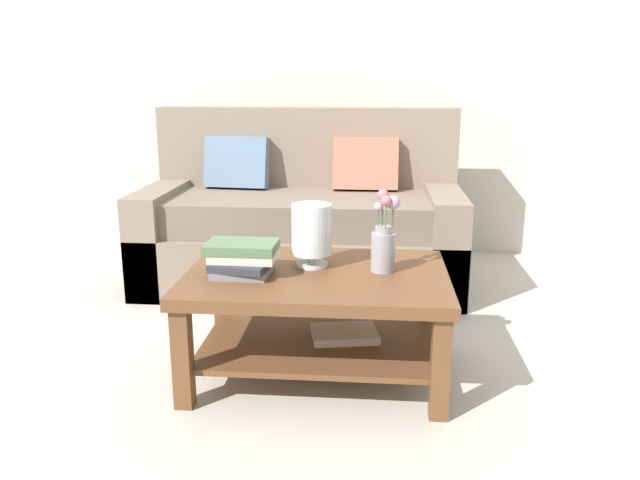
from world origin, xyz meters
The scene contains 7 objects.
ground_plane centered at (0.00, 0.00, 0.00)m, with size 10.00×10.00×0.00m, color #B7B2A8.
back_wall centered at (0.00, 1.65, 1.35)m, with size 6.40×0.12×2.70m, color beige.
couch centered at (-0.13, 0.84, 0.36)m, with size 1.91×0.90×1.06m.
coffee_table centered at (0.08, -0.43, 0.33)m, with size 1.09×0.76×0.46m.
book_stack_main centered at (-0.23, -0.48, 0.53)m, with size 0.29×0.24×0.13m.
glass_hurricane_vase centered at (0.04, -0.34, 0.61)m, with size 0.17×0.17×0.27m.
flower_pitcher centered at (0.35, -0.39, 0.59)m, with size 0.11×0.11×0.34m.
Camera 1 is at (0.30, -2.89, 1.25)m, focal length 34.95 mm.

